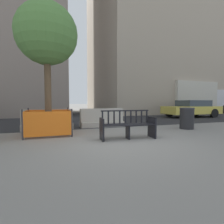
{
  "coord_description": "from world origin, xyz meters",
  "views": [
    {
      "loc": [
        -1.77,
        -4.55,
        1.14
      ],
      "look_at": [
        0.44,
        1.86,
        0.75
      ],
      "focal_mm": 28.0,
      "sensor_mm": 36.0,
      "label": 1
    }
  ],
  "objects": [
    {
      "name": "car_taxi_near",
      "position": [
        8.17,
        5.9,
        0.65
      ],
      "size": [
        4.19,
        1.98,
        1.26
      ],
      "color": "#DBC64C",
      "rests_on": "ground"
    },
    {
      "name": "street_bench",
      "position": [
        0.44,
        0.38,
        0.4
      ],
      "size": [
        1.72,
        0.65,
        0.88
      ],
      "color": "black",
      "rests_on": "ground"
    },
    {
      "name": "jersey_barrier_centre",
      "position": [
        0.41,
        3.23,
        0.34
      ],
      "size": [
        2.01,
        0.7,
        0.84
      ],
      "color": "#ADA89E",
      "rests_on": "ground"
    },
    {
      "name": "street_tree",
      "position": [
        -1.89,
        1.93,
        3.42
      ],
      "size": [
        2.08,
        2.08,
        4.5
      ],
      "color": "brown",
      "rests_on": "ground"
    },
    {
      "name": "building_centre_right",
      "position": [
        9.47,
        14.46,
        10.74
      ],
      "size": [
        12.73,
        12.19,
        21.48
      ],
      "color": "tan",
      "rests_on": "ground"
    },
    {
      "name": "construction_fence",
      "position": [
        -1.89,
        1.93,
        0.46
      ],
      "size": [
        1.5,
        1.5,
        0.92
      ],
      "color": "#2D2D33",
      "rests_on": "ground"
    },
    {
      "name": "ground_plane",
      "position": [
        0.0,
        0.0,
        0.0
      ],
      "size": [
        200.0,
        200.0,
        0.0
      ],
      "primitive_type": "plane",
      "color": "gray"
    },
    {
      "name": "trash_bin",
      "position": [
        3.63,
        1.39,
        0.45
      ],
      "size": [
        0.6,
        0.6,
        0.9
      ],
      "color": "#232326",
      "rests_on": "ground"
    },
    {
      "name": "street_asphalt",
      "position": [
        0.0,
        8.7,
        0.0
      ],
      "size": [
        120.0,
        12.0,
        0.01
      ],
      "primitive_type": "cube",
      "color": "#28282B",
      "rests_on": "ground"
    },
    {
      "name": "jersey_barrier_left",
      "position": [
        -1.95,
        3.13,
        0.34
      ],
      "size": [
        2.03,
        0.77,
        0.84
      ],
      "color": "#9E998E",
      "rests_on": "ground"
    },
    {
      "name": "delivery_truck",
      "position": [
        11.81,
        9.25,
        1.69
      ],
      "size": [
        6.87,
        2.52,
        3.05
      ],
      "color": "silver",
      "rests_on": "ground"
    }
  ]
}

